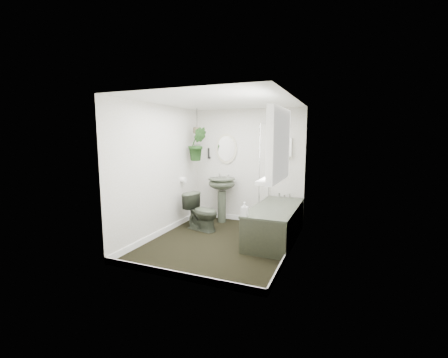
% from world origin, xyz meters
% --- Properties ---
extents(floor, '(2.30, 2.80, 0.02)m').
position_xyz_m(floor, '(0.00, 0.00, -0.01)').
color(floor, black).
rests_on(floor, ground).
extents(ceiling, '(2.30, 2.80, 0.02)m').
position_xyz_m(ceiling, '(0.00, 0.00, 2.31)').
color(ceiling, white).
rests_on(ceiling, ground).
extents(wall_back, '(2.30, 0.02, 2.30)m').
position_xyz_m(wall_back, '(0.00, 1.41, 1.15)').
color(wall_back, silver).
rests_on(wall_back, ground).
extents(wall_front, '(2.30, 0.02, 2.30)m').
position_xyz_m(wall_front, '(0.00, -1.41, 1.15)').
color(wall_front, silver).
rests_on(wall_front, ground).
extents(wall_left, '(0.02, 2.80, 2.30)m').
position_xyz_m(wall_left, '(-1.16, 0.00, 1.15)').
color(wall_left, silver).
rests_on(wall_left, ground).
extents(wall_right, '(0.02, 2.80, 2.30)m').
position_xyz_m(wall_right, '(1.16, 0.00, 1.15)').
color(wall_right, silver).
rests_on(wall_right, ground).
extents(skirting, '(2.30, 2.80, 0.10)m').
position_xyz_m(skirting, '(0.00, 0.00, 0.05)').
color(skirting, white).
rests_on(skirting, floor).
extents(bathtub, '(0.72, 1.72, 0.58)m').
position_xyz_m(bathtub, '(0.80, 0.50, 0.29)').
color(bathtub, '#363C2E').
rests_on(bathtub, floor).
extents(bath_screen, '(0.04, 0.72, 1.40)m').
position_xyz_m(bath_screen, '(0.47, 0.99, 1.28)').
color(bath_screen, silver).
rests_on(bath_screen, bathtub).
extents(shower_box, '(0.20, 0.10, 0.35)m').
position_xyz_m(shower_box, '(0.80, 1.34, 1.55)').
color(shower_box, white).
rests_on(shower_box, wall_back).
extents(oval_mirror, '(0.46, 0.03, 0.62)m').
position_xyz_m(oval_mirror, '(-0.45, 1.37, 1.50)').
color(oval_mirror, beige).
rests_on(oval_mirror, wall_back).
extents(wall_sconce, '(0.04, 0.04, 0.22)m').
position_xyz_m(wall_sconce, '(-0.85, 1.36, 1.40)').
color(wall_sconce, black).
rests_on(wall_sconce, wall_back).
extents(toilet_roll_holder, '(0.11, 0.11, 0.11)m').
position_xyz_m(toilet_roll_holder, '(-1.10, 0.70, 0.90)').
color(toilet_roll_holder, white).
rests_on(toilet_roll_holder, wall_left).
extents(window_recess, '(0.08, 1.00, 0.90)m').
position_xyz_m(window_recess, '(1.09, -0.70, 1.65)').
color(window_recess, white).
rests_on(window_recess, wall_right).
extents(window_sill, '(0.18, 1.00, 0.04)m').
position_xyz_m(window_sill, '(1.02, -0.70, 1.23)').
color(window_sill, white).
rests_on(window_sill, wall_right).
extents(window_blinds, '(0.01, 0.86, 0.76)m').
position_xyz_m(window_blinds, '(1.04, -0.70, 1.65)').
color(window_blinds, white).
rests_on(window_blinds, wall_right).
extents(toilet, '(0.75, 0.54, 0.69)m').
position_xyz_m(toilet, '(-0.60, 0.51, 0.35)').
color(toilet, '#363C2E').
rests_on(toilet, floor).
extents(pedestal_sink, '(0.63, 0.57, 0.92)m').
position_xyz_m(pedestal_sink, '(-0.45, 1.13, 0.46)').
color(pedestal_sink, '#363C2E').
rests_on(pedestal_sink, floor).
extents(sill_plant, '(0.27, 0.25, 0.24)m').
position_xyz_m(sill_plant, '(0.97, -0.40, 1.37)').
color(sill_plant, black).
rests_on(sill_plant, window_sill).
extents(hanging_plant, '(0.47, 0.44, 0.66)m').
position_xyz_m(hanging_plant, '(-0.91, 0.95, 1.60)').
color(hanging_plant, black).
rests_on(hanging_plant, ceiling).
extents(soap_bottle, '(0.10, 0.10, 0.21)m').
position_xyz_m(soap_bottle, '(0.51, -0.29, 0.69)').
color(soap_bottle, black).
rests_on(soap_bottle, bathtub).
extents(hanging_pot, '(0.16, 0.16, 0.12)m').
position_xyz_m(hanging_pot, '(-0.91, 0.95, 1.87)').
color(hanging_pot, '#4A422E').
rests_on(hanging_pot, ceiling).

